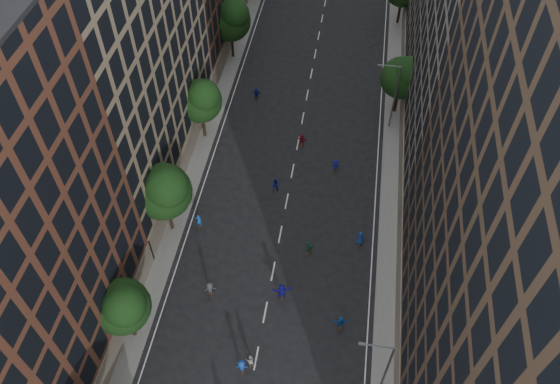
{
  "coord_description": "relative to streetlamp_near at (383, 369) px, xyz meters",
  "views": [
    {
      "loc": [
        5.13,
        -5.6,
        45.8
      ],
      "look_at": [
        -0.65,
        30.99,
        2.0
      ],
      "focal_mm": 35.0,
      "sensor_mm": 36.0,
      "label": 1
    }
  ],
  "objects": [
    {
      "name": "bldg_left_b",
      "position": [
        -29.37,
        23.0,
        11.83
      ],
      "size": [
        14.0,
        26.0,
        34.0
      ],
      "primitive_type": "cube",
      "color": "#8C775B",
      "rests_on": "ground"
    },
    {
      "name": "ground",
      "position": [
        -10.37,
        28.0,
        -5.17
      ],
      "size": [
        240.0,
        240.0,
        0.0
      ],
      "primitive_type": "plane",
      "color": "black",
      "rests_on": "ground"
    },
    {
      "name": "skater_10",
      "position": [
        -7.18,
        13.27,
        -4.38
      ],
      "size": [
        0.98,
        0.57,
        1.57
      ],
      "primitive_type": "imported",
      "rotation": [
        0.0,
        0.0,
        2.93
      ],
      "color": "#237542",
      "rests_on": "ground"
    },
    {
      "name": "skater_12",
      "position": [
        -2.22,
        15.18,
        -4.32
      ],
      "size": [
        0.94,
        0.75,
        1.69
      ],
      "primitive_type": "imported",
      "rotation": [
        0.0,
        0.0,
        2.85
      ],
      "color": "navy",
      "rests_on": "ground"
    },
    {
      "name": "tree_right_a",
      "position": [
        1.02,
        35.85,
        0.46
      ],
      "size": [
        5.0,
        5.0,
        8.39
      ],
      "color": "black",
      "rests_on": "ground"
    },
    {
      "name": "skater_16",
      "position": [
        -16.65,
        35.43,
        -4.22
      ],
      "size": [
        1.15,
        0.54,
        1.91
      ],
      "primitive_type": "imported",
      "rotation": [
        0.0,
        0.0,
        3.08
      ],
      "color": "#132C9E",
      "rests_on": "ground"
    },
    {
      "name": "bldg_right_b",
      "position": [
        8.63,
        32.0,
        11.33
      ],
      "size": [
        14.0,
        28.0,
        33.0
      ],
      "primitive_type": "cube",
      "color": "#686156",
      "rests_on": "ground"
    },
    {
      "name": "skater_17",
      "position": [
        -9.89,
        28.35,
        -4.41
      ],
      "size": [
        1.44,
        0.6,
        1.51
      ],
      "primitive_type": "imported",
      "rotation": [
        0.0,
        0.0,
        3.03
      ],
      "color": "maroon",
      "rests_on": "ground"
    },
    {
      "name": "tree_left_2",
      "position": [
        -21.36,
        13.83,
        1.19
      ],
      "size": [
        5.6,
        5.6,
        9.45
      ],
      "color": "black",
      "rests_on": "ground"
    },
    {
      "name": "tree_left_3",
      "position": [
        -21.38,
        27.85,
        0.65
      ],
      "size": [
        5.0,
        5.0,
        8.58
      ],
      "color": "black",
      "rests_on": "ground"
    },
    {
      "name": "skater_11",
      "position": [
        -9.1,
        7.88,
        -4.21
      ],
      "size": [
        1.87,
        1.05,
        1.92
      ],
      "primitive_type": "imported",
      "rotation": [
        0.0,
        0.0,
        3.43
      ],
      "color": "#1713A2",
      "rests_on": "ground"
    },
    {
      "name": "skater_8",
      "position": [
        -10.74,
        0.91,
        -4.41
      ],
      "size": [
        0.78,
        0.63,
        1.51
      ],
      "primitive_type": "imported",
      "rotation": [
        0.0,
        0.0,
        3.22
      ],
      "color": "#ADADA9",
      "rests_on": "ground"
    },
    {
      "name": "skater_14",
      "position": [
        -11.87,
        20.94,
        -4.36
      ],
      "size": [
        0.85,
        0.7,
        1.62
      ],
      "primitive_type": "imported",
      "rotation": [
        0.0,
        0.0,
        3.26
      ],
      "color": "#121E96",
      "rests_on": "ground"
    },
    {
      "name": "tree_left_1",
      "position": [
        -21.39,
        1.86,
        0.38
      ],
      "size": [
        4.8,
        4.8,
        8.21
      ],
      "color": "black",
      "rests_on": "ground"
    },
    {
      "name": "skater_9",
      "position": [
        -15.82,
        7.16,
        -4.34
      ],
      "size": [
        1.21,
        0.93,
        1.65
      ],
      "primitive_type": "imported",
      "rotation": [
        0.0,
        0.0,
        3.48
      ],
      "color": "#403F45",
      "rests_on": "ground"
    },
    {
      "name": "skater_15",
      "position": [
        -5.6,
        24.86,
        -4.41
      ],
      "size": [
        0.98,
        0.57,
        1.52
      ],
      "primitive_type": "imported",
      "rotation": [
        0.0,
        0.0,
        3.14
      ],
      "color": "#121799",
      "rests_on": "ground"
    },
    {
      "name": "tree_left_4",
      "position": [
        -21.37,
        43.84,
        0.93
      ],
      "size": [
        5.4,
        5.4,
        9.08
      ],
      "color": "black",
      "rests_on": "ground"
    },
    {
      "name": "skater_13",
      "position": [
        -18.87,
        14.79,
        -4.32
      ],
      "size": [
        0.66,
        0.48,
        1.7
      ],
      "primitive_type": "imported",
      "rotation": [
        0.0,
        0.0,
        3.26
      ],
      "color": "#1657B5",
      "rests_on": "ground"
    },
    {
      "name": "sidewalk_right",
      "position": [
        1.63,
        35.5,
        -5.09
      ],
      "size": [
        4.0,
        105.0,
        0.15
      ],
      "primitive_type": "cube",
      "color": "slate",
      "rests_on": "ground"
    },
    {
      "name": "sidewalk_left",
      "position": [
        -22.37,
        35.5,
        -5.09
      ],
      "size": [
        4.0,
        105.0,
        0.15
      ],
      "primitive_type": "cube",
      "color": "slate",
      "rests_on": "ground"
    },
    {
      "name": "streetlamp_near",
      "position": [
        0.0,
        0.0,
        0.0
      ],
      "size": [
        2.64,
        0.22,
        9.06
      ],
      "color": "#595B60",
      "rests_on": "ground"
    },
    {
      "name": "streetlamp_far",
      "position": [
        0.0,
        33.0,
        0.0
      ],
      "size": [
        2.64,
        0.22,
        9.06
      ],
      "color": "#595B60",
      "rests_on": "ground"
    },
    {
      "name": "skater_3",
      "position": [
        -11.34,
        0.24,
        -4.34
      ],
      "size": [
        1.15,
        0.76,
        1.66
      ],
      "primitive_type": "imported",
      "rotation": [
        0.0,
        0.0,
        3.28
      ],
      "color": "#1543AF",
      "rests_on": "ground"
    },
    {
      "name": "skater_5",
      "position": [
        -3.41,
        5.67,
        -4.4
      ],
      "size": [
        1.45,
        0.58,
        1.53
      ],
      "primitive_type": "imported",
      "rotation": [
        0.0,
        0.0,
        3.24
      ],
      "color": "blue",
      "rests_on": "ground"
    },
    {
      "name": "bldg_right_a",
      "position": [
        8.63,
        3.0,
        12.83
      ],
      "size": [
        14.0,
        30.0,
        36.0
      ],
      "primitive_type": "cube",
      "color": "#473526",
      "rests_on": "ground"
    }
  ]
}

